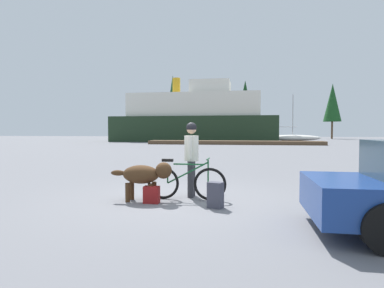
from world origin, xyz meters
The scene contains 12 objects.
ground_plane centered at (0.00, 0.00, 0.00)m, with size 160.00×160.00×0.00m, color slate.
bicycle centered at (0.12, -0.02, 0.38)m, with size 1.73×0.44×0.91m.
person_cyclist centered at (0.18, 0.34, 1.01)m, with size 0.32×0.53×1.68m.
dog centered at (-0.70, -0.31, 0.56)m, with size 1.34×0.46×0.83m.
backpack centered at (0.82, -0.66, 0.25)m, with size 0.28×0.20×0.50m, color #3F3F4C.
handbag_pannier centered at (-0.51, -0.47, 0.18)m, with size 0.32×0.18×0.35m, color maroon.
dock_pier centered at (0.00, 29.36, 0.20)m, with size 18.98×2.44×0.40m, color brown.
ferry_boat centered at (-5.88, 39.30, 3.22)m, with size 22.58×8.53×9.06m.
sailboat_moored centered at (8.12, 44.12, 0.48)m, with size 8.23×2.31×6.95m.
pine_tree_far_left centered at (-13.49, 57.87, 7.72)m, with size 3.08×3.08×12.69m.
pine_tree_center centered at (0.96, 55.78, 6.75)m, with size 3.45×3.45×10.98m.
pine_tree_far_right centered at (17.01, 57.79, 6.74)m, with size 3.22×3.22×10.29m.
Camera 1 is at (1.43, -6.93, 1.49)m, focal length 30.66 mm.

